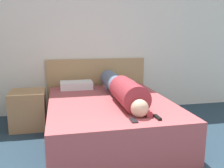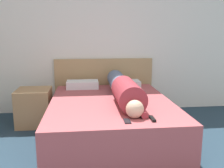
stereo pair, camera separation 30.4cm
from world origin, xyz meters
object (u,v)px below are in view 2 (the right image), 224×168
pillow_near_headboard (82,84)px  cell_phone (127,121)px  nightstand (34,107)px  bed (111,118)px  tv_remote (152,119)px  pillow_second (125,84)px  person_lying (124,89)px

pillow_near_headboard → cell_phone: pillow_near_headboard is taller
cell_phone → nightstand: bearing=131.0°
bed → pillow_near_headboard: pillow_near_headboard is taller
tv_remote → pillow_second: bearing=90.8°
nightstand → person_lying: 1.39m
pillow_near_headboard → pillow_second: 0.69m
person_lying → nightstand: bearing=158.8°
bed → tv_remote: tv_remote is taller
nightstand → tv_remote: (1.42, -1.31, 0.22)m
nightstand → person_lying: person_lying is taller
pillow_second → cell_phone: 1.63m
nightstand → pillow_near_headboard: bearing=21.0°
pillow_near_headboard → bed: bearing=-65.3°
cell_phone → pillow_second: bearing=81.5°
pillow_near_headboard → cell_phone: 1.67m
nightstand → cell_phone: bearing=-49.0°
bed → pillow_near_headboard: bearing=114.7°
nightstand → tv_remote: size_ratio=3.59×
nightstand → pillow_near_headboard: size_ratio=1.08×
pillow_near_headboard → pillow_second: size_ratio=1.05×
bed → nightstand: 1.20m
nightstand → pillow_second: (1.40, 0.27, 0.26)m
person_lying → cell_phone: person_lying is taller
bed → pillow_near_headboard: 0.93m
pillow_near_headboard → nightstand: bearing=-159.0°
pillow_near_headboard → cell_phone: (0.45, -1.61, -0.05)m
bed → pillow_near_headboard: size_ratio=4.03×
cell_phone → pillow_near_headboard: bearing=105.5°
person_lying → pillow_second: size_ratio=3.70×
bed → nightstand: size_ratio=3.72×
nightstand → person_lying: bearing=-21.2°
pillow_near_headboard → tv_remote: pillow_near_headboard is taller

